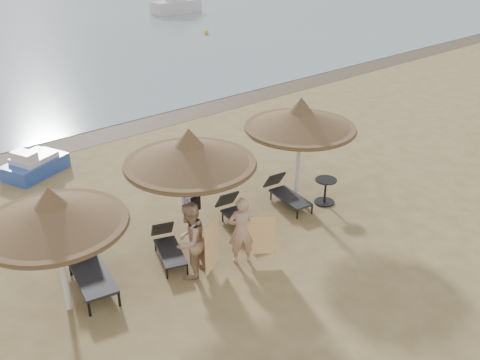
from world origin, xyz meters
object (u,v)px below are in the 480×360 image
Objects in this scene: lounger_near_right at (238,214)px; lounger_far_right at (286,192)px; palapa_left at (53,214)px; pedal_boat at (34,165)px; lounger_near_left at (168,245)px; palapa_right at (300,119)px; person_left at (190,235)px; side_table at (325,192)px; lounger_far_left at (88,266)px; palapa_center at (190,154)px; person_right at (241,225)px.

lounger_near_right is 1.81m from lounger_far_right.
palapa_left reaches higher than pedal_boat.
lounger_near_left is 6.56m from pedal_boat.
palapa_right reaches higher than lounger_near_left.
person_left is 0.98× the size of pedal_boat.
side_table is at bearing 12.09° from lounger_near_left.
person_left reaches higher than lounger_far_left.
person_left is (-4.42, -1.07, -1.37)m from palapa_right.
pedal_boat is (-4.82, 6.37, -0.01)m from lounger_far_right.
palapa_center reaches higher than person_left.
palapa_left is 1.74× the size of lounger_near_left.
person_left reaches higher than side_table.
pedal_boat is at bearing -107.60° from person_left.
lounger_far_left is 1.25× the size of lounger_near_right.
pedal_boat is at bearing 129.39° from palapa_right.
lounger_far_left is 1.92m from lounger_near_left.
person_right reaches higher than pedal_boat.
person_left reaches higher than lounger_far_right.
lounger_far_right is (5.91, -0.14, -0.09)m from lounger_far_left.
lounger_far_right is (4.02, 0.14, 0.02)m from lounger_near_left.
palapa_center is 1.42× the size of lounger_far_left.
palapa_center is 2.03m from person_right.
lounger_near_right is at bearing 4.25° from palapa_left.
lounger_far_right is at bearing 3.67° from palapa_left.
person_right is 8.07m from pedal_boat.
side_table is 4.93m from person_left.
person_right is at bearing 141.00° from person_left.
pedal_boat is (1.09, 6.23, -0.10)m from lounger_far_left.
lounger_near_right is at bearing 0.72° from palapa_center.
lounger_near_left is 4.02m from lounger_far_right.
lounger_far_left is 4.11m from lounger_near_right.
side_table is (0.44, -0.69, -2.08)m from palapa_right.
palapa_left reaches higher than lounger_far_right.
person_right reaches higher than lounger_near_left.
lounger_far_left is (-6.33, 0.16, -2.01)m from palapa_right.
side_table is at bearing -141.31° from person_right.
palapa_center is at bearing -178.96° from palapa_right.
palapa_center reaches higher than side_table.
person_right is (1.23, -1.27, 0.68)m from lounger_near_left.
lounger_far_right is at bearing 10.48° from lounger_near_right.
side_table is (4.89, -0.56, 0.03)m from lounger_near_left.
palapa_center is at bearing 5.73° from palapa_left.
lounger_far_left is 3.53m from person_right.
person_right reaches higher than side_table.
lounger_far_right is at bearing 1.49° from palapa_center.
person_left is at bearing -106.54° from pedal_boat.
pedal_boat is at bearing 123.48° from lounger_near_right.
lounger_near_right is at bearing 20.69° from lounger_near_left.
palapa_left is at bearing -167.37° from lounger_near_right.
lounger_far_left is at bearing 175.24° from palapa_center.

